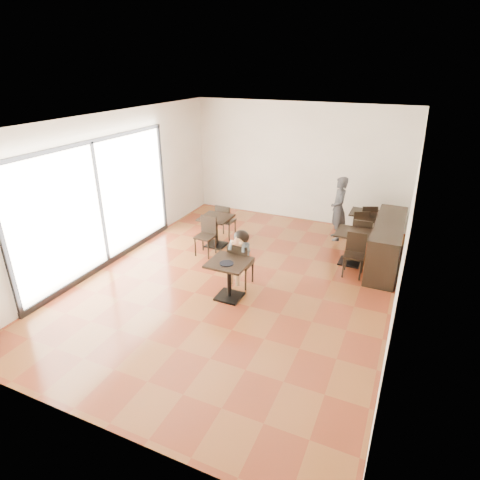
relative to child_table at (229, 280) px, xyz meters
The scene contains 23 objects.
floor 0.76m from the child_table, 99.14° to the left, with size 6.00×8.00×0.01m, color brown.
ceiling 2.89m from the child_table, 99.14° to the left, with size 6.00×8.00×0.01m, color white.
wall_back 4.81m from the child_table, 91.29° to the left, with size 6.00×0.01×3.20m, color white.
wall_front 3.56m from the child_table, 91.80° to the right, with size 6.00×0.01×3.20m, color white.
wall_left 3.40m from the child_table, 168.14° to the left, with size 0.01×8.00×3.20m, color white.
wall_right 3.21m from the child_table, 12.70° to the left, with size 0.01×8.00×3.20m, color white.
storefront_window 3.24m from the child_table, behind, with size 0.04×4.50×2.60m, color white.
child_table is the anchor object (origin of this frame).
child_chair 0.56m from the child_table, 90.00° to the left, with size 0.42×0.42×0.93m, color black, non-canonical shape.
child 0.58m from the child_table, 90.00° to the left, with size 0.42×0.58×1.17m, color slate, non-canonical shape.
plate 0.41m from the child_table, 90.00° to the right, with size 0.26×0.26×0.02m, color black.
pizza_slice 0.72m from the child_table, 90.00° to the left, with size 0.27×0.21×0.06m, color tan, non-canonical shape.
adult_patron 3.86m from the child_table, 70.70° to the left, with size 0.59×0.38×1.61m, color #313236.
cafe_table_mid 3.03m from the child_table, 52.56° to the left, with size 0.71×0.71×0.75m, color black, non-canonical shape.
cafe_table_left 2.40m from the child_table, 123.03° to the left, with size 0.71×0.71×0.75m, color black, non-canonical shape.
cafe_table_back 4.35m from the child_table, 64.61° to the left, with size 0.66×0.66×0.70m, color black, non-canonical shape.
chair_mid_a 3.56m from the child_table, 56.08° to the left, with size 0.41×0.41×0.90m, color black, non-canonical shape.
chair_mid_b 2.72m from the child_table, 43.01° to the left, with size 0.41×0.41×0.90m, color black, non-canonical shape.
chair_left_a 2.87m from the child_table, 117.05° to the left, with size 0.40×0.40×0.90m, color black, non-canonical shape.
chair_left_b 1.96m from the child_table, 131.84° to the left, with size 0.40×0.40×0.90m, color black, non-canonical shape.
chair_back_a 4.57m from the child_table, 65.19° to the left, with size 0.38×0.38×0.84m, color black, non-canonical shape.
chair_back_b 3.88m from the child_table, 60.37° to the left, with size 0.38×0.38×0.84m, color black, non-canonical shape.
service_counter 3.68m from the child_table, 46.18° to the left, with size 0.60×2.40×1.00m, color black.
Camera 1 is at (2.97, -6.56, 4.13)m, focal length 30.00 mm.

